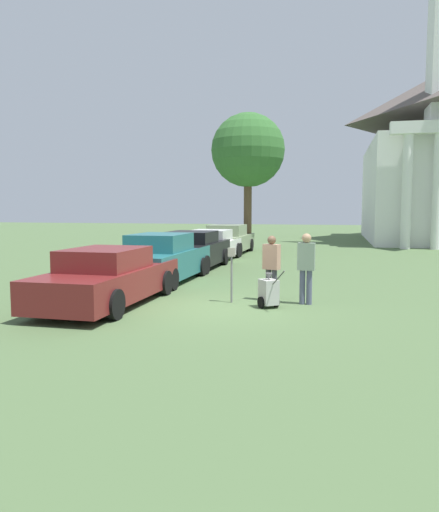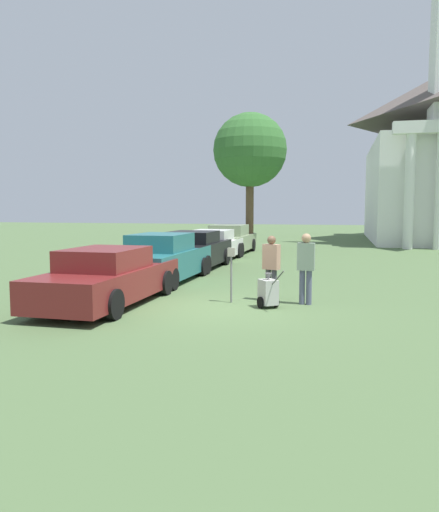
{
  "view_description": "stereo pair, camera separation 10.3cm",
  "coord_description": "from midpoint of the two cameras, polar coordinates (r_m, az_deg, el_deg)",
  "views": [
    {
      "loc": [
        2.7,
        -11.53,
        2.41
      ],
      "look_at": [
        -0.32,
        1.59,
        1.1
      ],
      "focal_mm": 35.0,
      "sensor_mm": 36.0,
      "label": 1
    },
    {
      "loc": [
        2.8,
        -11.51,
        2.41
      ],
      "look_at": [
        -0.32,
        1.59,
        1.1
      ],
      "focal_mm": 35.0,
      "sensor_mm": 36.0,
      "label": 2
    }
  ],
  "objects": [
    {
      "name": "ground_plane",
      "position": [
        12.09,
        -0.04,
        -5.95
      ],
      "size": [
        120.0,
        120.0,
        0.0
      ],
      "primitive_type": "plane",
      "color": "#4C663D"
    },
    {
      "name": "parked_car_maroon",
      "position": [
        12.71,
        -12.36,
        -2.48
      ],
      "size": [
        2.06,
        5.17,
        1.42
      ],
      "rotation": [
        0.0,
        0.0,
        -0.01
      ],
      "color": "maroon",
      "rests_on": "ground_plane"
    },
    {
      "name": "parked_car_teal",
      "position": [
        16.33,
        -6.33,
        -0.4
      ],
      "size": [
        2.04,
        5.17,
        1.57
      ],
      "rotation": [
        0.0,
        0.0,
        -0.01
      ],
      "color": "#23666B",
      "rests_on": "ground_plane"
    },
    {
      "name": "parked_car_black",
      "position": [
        19.73,
        -2.81,
        0.59
      ],
      "size": [
        2.12,
        4.93,
        1.48
      ],
      "rotation": [
        0.0,
        0.0,
        -0.01
      ],
      "color": "black",
      "rests_on": "ground_plane"
    },
    {
      "name": "parked_car_white",
      "position": [
        22.65,
        -0.67,
        1.14
      ],
      "size": [
        2.05,
        4.77,
        1.41
      ],
      "rotation": [
        0.0,
        0.0,
        -0.01
      ],
      "color": "silver",
      "rests_on": "ground_plane"
    },
    {
      "name": "parked_car_sage",
      "position": [
        26.21,
        1.28,
        1.82
      ],
      "size": [
        2.12,
        5.26,
        1.52
      ],
      "rotation": [
        0.0,
        0.0,
        -0.01
      ],
      "color": "gray",
      "rests_on": "ground_plane"
    },
    {
      "name": "parking_meter",
      "position": [
        12.61,
        1.59,
        -0.99
      ],
      "size": [
        0.18,
        0.09,
        1.4
      ],
      "color": "slate",
      "rests_on": "ground_plane"
    },
    {
      "name": "person_worker",
      "position": [
        12.93,
        6.17,
        -0.9
      ],
      "size": [
        0.47,
        0.35,
        1.69
      ],
      "rotation": [
        0.0,
        0.0,
        2.78
      ],
      "color": "#3F3F47",
      "rests_on": "ground_plane"
    },
    {
      "name": "person_supervisor",
      "position": [
        12.55,
        10.07,
        -0.91
      ],
      "size": [
        0.43,
        0.25,
        1.77
      ],
      "rotation": [
        0.0,
        0.0,
        3.07
      ],
      "color": "#515670",
      "rests_on": "ground_plane"
    },
    {
      "name": "equipment_cart",
      "position": [
        12.1,
        5.83,
        -4.1
      ],
      "size": [
        0.72,
        0.92,
        1.0
      ],
      "rotation": [
        0.0,
        0.0,
        0.61
      ],
      "color": "#B2B2AD",
      "rests_on": "ground_plane"
    },
    {
      "name": "church",
      "position": [
        39.24,
        23.32,
        11.21
      ],
      "size": [
        8.47,
        16.52,
        27.39
      ],
      "color": "white",
      "rests_on": "ground_plane"
    },
    {
      "name": "shade_tree",
      "position": [
        28.1,
        3.62,
        11.91
      ],
      "size": [
        4.06,
        4.06,
        7.59
      ],
      "color": "brown",
      "rests_on": "ground_plane"
    }
  ]
}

